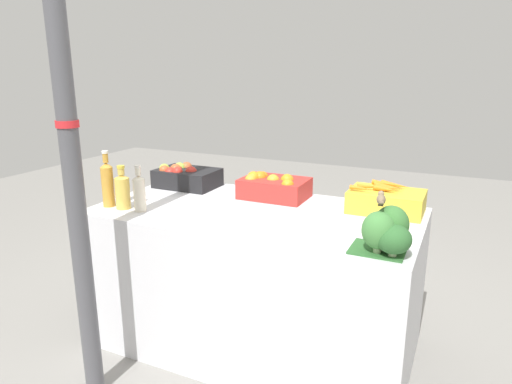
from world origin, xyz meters
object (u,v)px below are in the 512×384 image
juice_bottle_golden (122,191)px  juice_bottle_amber (108,183)px  carrot_crate (386,200)px  apple_crate (185,176)px  broccoli_pile (387,230)px  sparrow_bird (381,199)px  orange_crate (273,186)px  juice_bottle_cloudy (139,192)px  support_pole (70,151)px

juice_bottle_golden → juice_bottle_amber: bearing=-180.0°
carrot_crate → apple_crate: bearing=-179.7°
carrot_crate → juice_bottle_golden: juice_bottle_golden is taller
broccoli_pile → sparrow_bird: sparrow_bird is taller
juice_bottle_amber → juice_bottle_golden: 0.10m
sparrow_bird → juice_bottle_golden: bearing=78.2°
orange_crate → broccoli_pile: 0.93m
juice_bottle_amber → sparrow_bird: 1.45m
carrot_crate → sparrow_bird: (0.06, -0.55, 0.16)m
apple_crate → juice_bottle_golden: size_ratio=1.61×
apple_crate → orange_crate: (0.60, 0.00, -0.00)m
orange_crate → juice_bottle_cloudy: bearing=-134.6°
support_pole → carrot_crate: 1.55m
support_pole → juice_bottle_golden: size_ratio=10.03×
orange_crate → broccoli_pile: bearing=-37.2°
juice_bottle_amber → apple_crate: bearing=75.5°
apple_crate → carrot_crate: (1.24, 0.01, -0.01)m
juice_bottle_cloudy → sparrow_bird: juice_bottle_cloudy is taller
apple_crate → orange_crate: bearing=0.2°
carrot_crate → juice_bottle_amber: bearing=-158.6°
juice_bottle_amber → support_pole: bearing=-62.6°
broccoli_pile → juice_bottle_amber: 1.48m
support_pole → broccoli_pile: bearing=18.1°
orange_crate → juice_bottle_cloudy: size_ratio=1.53×
support_pole → juice_bottle_golden: bearing=106.1°
broccoli_pile → orange_crate: bearing=142.8°
sparrow_bird → orange_crate: bearing=40.8°
juice_bottle_amber → juice_bottle_cloudy: bearing=0.0°
support_pole → carrot_crate: bearing=40.1°
juice_bottle_amber → juice_bottle_golden: size_ratio=1.30×
apple_crate → broccoli_pile: (1.34, -0.56, 0.03)m
broccoli_pile → sparrow_bird: size_ratio=1.82×
juice_bottle_golden → juice_bottle_cloudy: bearing=-0.0°
juice_bottle_golden → broccoli_pile: bearing=-1.0°
support_pole → carrot_crate: support_pole is taller
support_pole → juice_bottle_golden: (-0.13, 0.43, -0.29)m
orange_crate → sparrow_bird: size_ratio=2.79×
juice_bottle_golden → sparrow_bird: bearing=-0.2°
support_pole → apple_crate: support_pole is taller
juice_bottle_golden → sparrow_bird: sparrow_bird is taller
broccoli_pile → sparrow_bird: 0.13m
carrot_crate → juice_bottle_golden: (-1.28, -0.54, 0.04)m
broccoli_pile → support_pole: bearing=-161.9°
carrot_crate → juice_bottle_cloudy: juice_bottle_cloudy is taller
support_pole → juice_bottle_amber: bearing=117.4°
juice_bottle_golden → sparrow_bird: size_ratio=1.74×
orange_crate → sparrow_bird: (0.70, -0.54, 0.15)m
broccoli_pile → juice_bottle_cloudy: bearing=178.9°
apple_crate → juice_bottle_golden: 0.54m
orange_crate → juice_bottle_golden: juice_bottle_golden is taller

